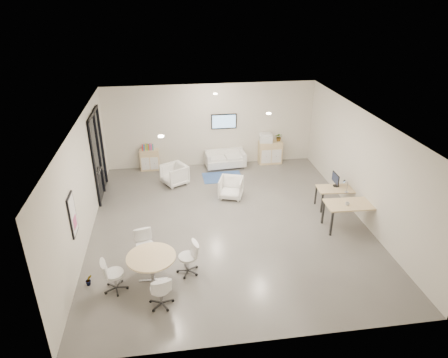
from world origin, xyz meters
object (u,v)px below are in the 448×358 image
sideboard_right (270,152)px  desk_rear (338,190)px  loveseat (225,160)px  desk_front (352,206)px  armchair_right (231,187)px  round_table (151,259)px  sideboard_left (150,160)px  armchair_left (174,174)px

sideboard_right → desk_rear: bearing=-72.1°
loveseat → desk_front: (2.97, -4.87, 0.41)m
armchair_right → desk_rear: armchair_right is taller
desk_rear → loveseat: bearing=134.6°
desk_rear → sideboard_right: bearing=112.5°
sideboard_right → round_table: 8.00m
desk_rear → desk_front: (-0.09, -1.22, 0.11)m
sideboard_right → sideboard_left: bearing=179.6°
sideboard_left → armchair_left: (0.90, -1.40, -0.00)m
armchair_left → armchair_right: size_ratio=1.05×
armchair_right → round_table: size_ratio=0.66×
sideboard_left → desk_rear: 7.08m
desk_rear → round_table: bearing=-149.5°
desk_rear → round_table: 6.40m
armchair_right → desk_front: desk_front is taller
sideboard_left → round_table: (0.20, -6.62, 0.22)m
loveseat → armchair_left: armchair_left is taller
sideboard_right → desk_front: 5.14m
sideboard_left → armchair_right: (2.73, -2.69, -0.02)m
sideboard_left → round_table: bearing=-88.2°
sideboard_right → desk_rear: (1.22, -3.79, 0.15)m
desk_front → armchair_left: bearing=146.0°
desk_front → sideboard_right: bearing=104.9°
armchair_left → desk_front: (4.98, -3.63, 0.31)m
round_table → armchair_left: bearing=82.4°
loveseat → round_table: (-2.70, -6.45, 0.32)m
sideboard_left → desk_front: sideboard_left is taller
sideboard_right → loveseat: size_ratio=0.58×
desk_rear → sideboard_left: bearing=151.9°
round_table → sideboard_left: bearing=91.8°
armchair_left → round_table: (-0.69, -5.21, 0.22)m
sideboard_left → desk_front: size_ratio=0.52×
armchair_right → sideboard_right: bearing=71.5°
armchair_right → desk_rear: (3.23, -1.13, 0.22)m
armchair_left → desk_front: 6.17m
sideboard_left → armchair_left: sideboard_left is taller
armchair_right → desk_front: (3.14, -2.35, 0.33)m
sideboard_right → desk_front: (1.13, -5.00, 0.26)m
round_table → desk_rear: bearing=25.9°
armchair_left → round_table: 5.26m
sideboard_right → armchair_left: bearing=-160.3°
loveseat → desk_front: 5.72m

